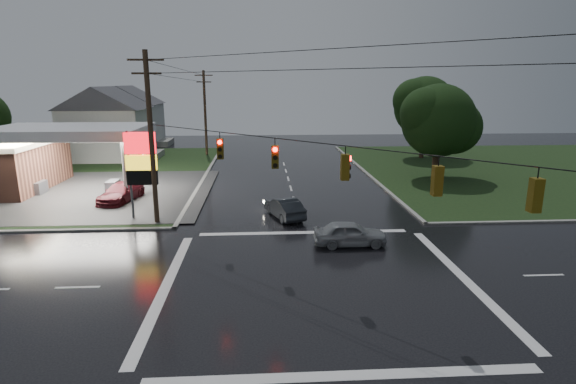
{
  "coord_description": "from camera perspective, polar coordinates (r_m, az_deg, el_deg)",
  "views": [
    {
      "loc": [
        -2.55,
        -19.33,
        9.07
      ],
      "look_at": [
        -1.07,
        5.41,
        3.0
      ],
      "focal_mm": 28.0,
      "sensor_mm": 36.0,
      "label": 1
    }
  ],
  "objects": [
    {
      "name": "ground",
      "position": [
        21.5,
        3.78,
        -11.22
      ],
      "size": [
        120.0,
        120.0,
        0.0
      ],
      "primitive_type": "plane",
      "color": "black",
      "rests_on": "ground"
    },
    {
      "name": "grass_nw",
      "position": [
        51.83,
        -30.28,
        1.84
      ],
      "size": [
        36.0,
        36.0,
        0.08
      ],
      "primitive_type": "cube",
      "color": "black",
      "rests_on": "ground"
    },
    {
      "name": "grass_ne",
      "position": [
        54.32,
        28.37,
        2.54
      ],
      "size": [
        36.0,
        36.0,
        0.08
      ],
      "primitive_type": "cube",
      "color": "black",
      "rests_on": "ground"
    },
    {
      "name": "pylon_sign",
      "position": [
        31.28,
        -18.14,
        3.77
      ],
      "size": [
        2.0,
        0.35,
        6.0
      ],
      "color": "#59595E",
      "rests_on": "ground"
    },
    {
      "name": "utility_pole_nw",
      "position": [
        29.84,
        -16.99,
        6.73
      ],
      "size": [
        2.2,
        0.32,
        11.0
      ],
      "color": "#382619",
      "rests_on": "ground"
    },
    {
      "name": "utility_pole_n",
      "position": [
        57.86,
        -10.48,
        9.98
      ],
      "size": [
        2.2,
        0.32,
        10.5
      ],
      "color": "#382619",
      "rests_on": "ground"
    },
    {
      "name": "traffic_signals",
      "position": [
        19.65,
        4.14,
        6.15
      ],
      "size": [
        26.87,
        26.87,
        1.47
      ],
      "color": "black",
      "rests_on": "ground"
    },
    {
      "name": "house_near",
      "position": [
        58.49,
        -21.99,
        8.21
      ],
      "size": [
        11.05,
        8.48,
        8.6
      ],
      "color": "silver",
      "rests_on": "ground"
    },
    {
      "name": "house_far",
      "position": [
        70.22,
        -19.72,
        9.17
      ],
      "size": [
        11.05,
        8.48,
        8.6
      ],
      "color": "silver",
      "rests_on": "ground"
    },
    {
      "name": "tree_ne_near",
      "position": [
        44.7,
        18.73,
        8.55
      ],
      "size": [
        7.99,
        6.8,
        8.98
      ],
      "color": "black",
      "rests_on": "ground"
    },
    {
      "name": "tree_ne_far",
      "position": [
        56.92,
        17.11,
        10.26
      ],
      "size": [
        8.46,
        7.2,
        9.8
      ],
      "color": "black",
      "rests_on": "ground"
    },
    {
      "name": "car_north",
      "position": [
        30.81,
        -0.48,
        -1.99
      ],
      "size": [
        2.82,
        4.51,
        1.4
      ],
      "primitive_type": "imported",
      "rotation": [
        0.0,
        0.0,
        3.48
      ],
      "color": "black",
      "rests_on": "ground"
    },
    {
      "name": "car_crossing",
      "position": [
        25.87,
        7.87,
        -5.24
      ],
      "size": [
        4.15,
        1.68,
        1.41
      ],
      "primitive_type": "imported",
      "rotation": [
        0.0,
        0.0,
        1.57
      ],
      "color": "gray",
      "rests_on": "ground"
    },
    {
      "name": "car_pump",
      "position": [
        37.28,
        -20.43,
        -0.06
      ],
      "size": [
        3.09,
        5.27,
        1.44
      ],
      "primitive_type": "imported",
      "rotation": [
        0.0,
        0.0,
        -0.23
      ],
      "color": "maroon",
      "rests_on": "ground"
    }
  ]
}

